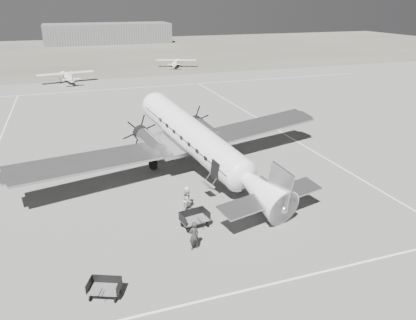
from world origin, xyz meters
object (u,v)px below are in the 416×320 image
object	(u,v)px
ground_crew	(194,235)
ramp_agent	(188,200)
dc3_airliner	(200,144)
hangar_main	(108,33)
passenger	(187,197)
light_plane_left	(67,77)
baggage_cart_near	(195,219)
light_plane_right	(176,63)
baggage_cart_far	(105,289)

from	to	relation	value
ground_crew	ramp_agent	size ratio (longest dim) A/B	1.12
dc3_airliner	ramp_agent	distance (m)	6.53
hangar_main	passenger	distance (m)	124.40
light_plane_left	ramp_agent	distance (m)	53.39
baggage_cart_near	ground_crew	world-z (taller)	ground_crew
hangar_main	ramp_agent	world-z (taller)	hangar_main
light_plane_right	ground_crew	xyz separation A→B (m)	(-17.37, -69.09, -0.02)
ground_crew	passenger	world-z (taller)	ground_crew
light_plane_right	baggage_cart_far	world-z (taller)	light_plane_right
baggage_cart_near	passenger	distance (m)	2.97
ramp_agent	passenger	xyz separation A→B (m)	(0.16, 0.66, -0.07)
hangar_main	ramp_agent	distance (m)	125.07
hangar_main	dc3_airliner	bearing A→B (deg)	-92.67
ground_crew	passenger	size ratio (longest dim) A/B	1.21
baggage_cart_far	ramp_agent	bearing A→B (deg)	71.72
dc3_airliner	baggage_cart_near	world-z (taller)	dc3_airliner
passenger	baggage_cart_far	bearing A→B (deg)	151.96
dc3_airliner	light_plane_left	world-z (taller)	dc3_airliner
hangar_main	dc3_airliner	distance (m)	119.35
hangar_main	baggage_cart_near	size ratio (longest dim) A/B	21.89
dc3_airliner	ramp_agent	world-z (taller)	dc3_airliner
light_plane_right	ground_crew	world-z (taller)	light_plane_right
light_plane_left	ramp_agent	xyz separation A→B (m)	(7.01, -52.93, -0.21)
baggage_cart_far	passenger	world-z (taller)	passenger
baggage_cart_near	hangar_main	bearing A→B (deg)	75.89
hangar_main	dc3_airliner	world-z (taller)	hangar_main
ramp_agent	passenger	distance (m)	0.68
baggage_cart_near	passenger	xyz separation A→B (m)	(0.35, 2.94, 0.22)
light_plane_right	baggage_cart_far	xyz separation A→B (m)	(-22.90, -71.66, -0.47)
light_plane_left	baggage_cart_near	world-z (taller)	light_plane_left
baggage_cart_far	ramp_agent	distance (m)	9.81
hangar_main	baggage_cart_far	size ratio (longest dim) A/B	25.00
hangar_main	light_plane_left	size ratio (longest dim) A/B	4.17
baggage_cart_far	ground_crew	distance (m)	6.12
light_plane_left	hangar_main	bearing A→B (deg)	67.21
light_plane_left	baggage_cart_far	distance (m)	60.23
light_plane_right	passenger	size ratio (longest dim) A/B	5.97
dc3_airliner	passenger	distance (m)	5.93
dc3_airliner	baggage_cart_far	xyz separation A→B (m)	(-9.31, -12.85, -2.38)
ramp_agent	ground_crew	bearing A→B (deg)	-161.77
baggage_cart_near	passenger	world-z (taller)	passenger
baggage_cart_far	dc3_airliner	bearing A→B (deg)	77.65
ramp_agent	baggage_cart_near	bearing A→B (deg)	-154.69
baggage_cart_near	ramp_agent	size ratio (longest dim) A/B	1.15
dc3_airliner	baggage_cart_near	xyz separation A→B (m)	(-2.96, -7.83, -2.32)
dc3_airliner	light_plane_left	xyz separation A→B (m)	(-9.78, 47.37, -1.81)
dc3_airliner	ground_crew	distance (m)	11.13
dc3_airliner	baggage_cart_near	bearing A→B (deg)	-125.55
light_plane_left	ground_crew	world-z (taller)	light_plane_left
baggage_cart_far	passenger	xyz separation A→B (m)	(6.69, 7.96, 0.29)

